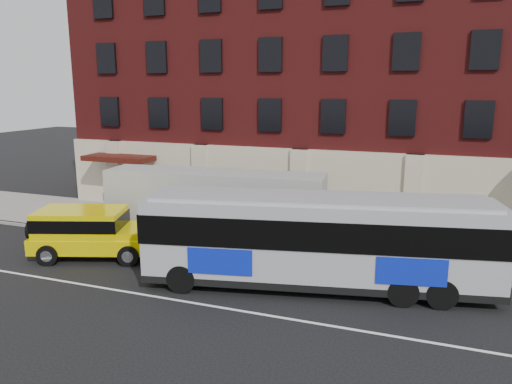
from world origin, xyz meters
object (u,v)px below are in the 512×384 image
(city_bus, at_px, (318,238))
(shipping_container, at_px, (214,208))
(sign_pole, at_px, (107,208))
(yellow_suv, at_px, (90,230))

(city_bus, bearing_deg, shipping_container, 148.63)
(sign_pole, height_order, shipping_container, shipping_container)
(city_bus, relative_size, shipping_container, 1.24)
(sign_pole, bearing_deg, yellow_suv, -67.46)
(sign_pole, bearing_deg, city_bus, -13.57)
(sign_pole, distance_m, city_bus, 11.85)
(sign_pole, relative_size, city_bus, 0.19)
(sign_pole, distance_m, yellow_suv, 3.16)
(city_bus, height_order, yellow_suv, city_bus)
(sign_pole, height_order, yellow_suv, sign_pole)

